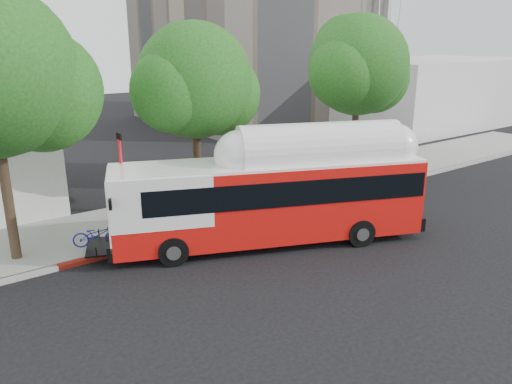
% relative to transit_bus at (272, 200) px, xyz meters
% --- Properties ---
extents(ground, '(120.00, 120.00, 0.00)m').
position_rel_transit_bus_xyz_m(ground, '(0.35, -1.36, -1.79)').
color(ground, black).
rests_on(ground, ground).
extents(sidewalk, '(60.00, 5.00, 0.15)m').
position_rel_transit_bus_xyz_m(sidewalk, '(0.35, 5.14, -1.71)').
color(sidewalk, gray).
rests_on(sidewalk, ground).
extents(curb_strip, '(60.00, 0.30, 0.15)m').
position_rel_transit_bus_xyz_m(curb_strip, '(0.35, 2.54, -1.71)').
color(curb_strip, gray).
rests_on(curb_strip, ground).
extents(red_curb_segment, '(10.00, 0.32, 0.16)m').
position_rel_transit_bus_xyz_m(red_curb_segment, '(-2.65, 2.54, -1.71)').
color(red_curb_segment, maroon).
rests_on(red_curb_segment, ground).
extents(street_tree_left, '(6.67, 5.80, 9.74)m').
position_rel_transit_bus_xyz_m(street_tree_left, '(-8.18, 4.20, 4.81)').
color(street_tree_left, '#2D2116').
rests_on(street_tree_left, ground).
extents(street_tree_mid, '(5.75, 5.00, 8.62)m').
position_rel_transit_bus_xyz_m(street_tree_mid, '(-0.24, 4.70, 4.12)').
color(street_tree_mid, '#2D2116').
rests_on(street_tree_mid, ground).
extents(street_tree_right, '(6.21, 5.40, 9.18)m').
position_rel_transit_bus_xyz_m(street_tree_right, '(9.79, 4.50, 4.47)').
color(street_tree_right, '#2D2116').
rests_on(street_tree_right, ground).
extents(horizon_block, '(20.00, 12.00, 6.00)m').
position_rel_transit_bus_xyz_m(horizon_block, '(30.35, 14.64, 1.21)').
color(horizon_block, silver).
rests_on(horizon_block, ground).
extents(transit_bus, '(12.83, 6.96, 3.83)m').
position_rel_transit_bus_xyz_m(transit_bus, '(0.00, 0.00, 0.00)').
color(transit_bus, red).
rests_on(transit_bus, ground).
extents(signal_pole, '(0.13, 0.43, 4.51)m').
position_rel_transit_bus_xyz_m(signal_pole, '(-4.76, 3.18, 0.52)').
color(signal_pole, red).
rests_on(signal_pole, ground).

